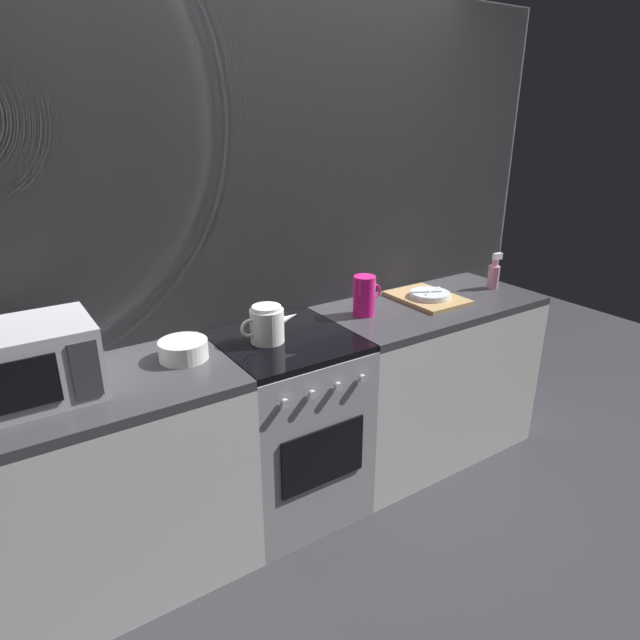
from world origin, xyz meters
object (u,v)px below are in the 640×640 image
(spray_bottle, at_px, (494,275))
(dish_pile, at_px, (428,297))
(mixing_bowl, at_px, (183,350))
(pitcher, at_px, (365,296))
(stove_unit, at_px, (288,425))
(microwave, at_px, (25,364))
(kettle, at_px, (267,324))

(spray_bottle, bearing_deg, dish_pile, 174.13)
(mixing_bowl, relative_size, pitcher, 1.00)
(stove_unit, xyz_separation_m, spray_bottle, (1.37, -0.01, 0.53))
(microwave, relative_size, mixing_bowl, 2.30)
(microwave, height_order, kettle, microwave)
(stove_unit, distance_m, kettle, 0.54)
(stove_unit, bearing_deg, mixing_bowl, 174.03)
(pitcher, height_order, dish_pile, pitcher)
(mixing_bowl, bearing_deg, microwave, -177.95)
(stove_unit, distance_m, spray_bottle, 1.47)
(kettle, height_order, dish_pile, kettle)
(kettle, height_order, pitcher, pitcher)
(pitcher, bearing_deg, spray_bottle, -3.71)
(pitcher, distance_m, dish_pile, 0.44)
(mixing_bowl, xyz_separation_m, spray_bottle, (1.83, -0.05, 0.04))
(mixing_bowl, height_order, pitcher, pitcher)
(stove_unit, height_order, pitcher, pitcher)
(kettle, relative_size, pitcher, 1.42)
(stove_unit, xyz_separation_m, kettle, (-0.08, 0.02, 0.53))
(stove_unit, distance_m, dish_pile, 1.02)
(microwave, bearing_deg, kettle, -0.62)
(pitcher, bearing_deg, stove_unit, -173.76)
(dish_pile, height_order, spray_bottle, spray_bottle)
(stove_unit, relative_size, kettle, 3.16)
(dish_pile, bearing_deg, kettle, -178.55)
(spray_bottle, bearing_deg, mixing_bowl, 178.34)
(microwave, relative_size, spray_bottle, 2.27)
(kettle, distance_m, dish_pile, 0.99)
(mixing_bowl, bearing_deg, kettle, -4.66)
(stove_unit, bearing_deg, microwave, 178.46)
(mixing_bowl, relative_size, spray_bottle, 0.99)
(stove_unit, relative_size, dish_pile, 2.25)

